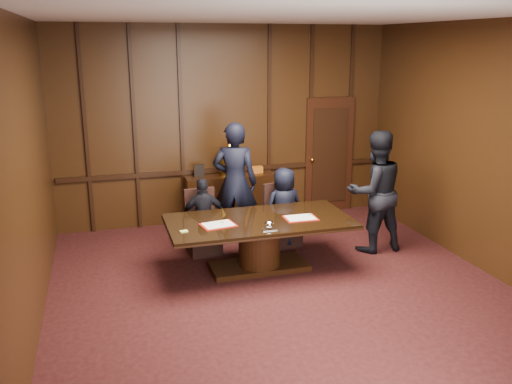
% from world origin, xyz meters
% --- Properties ---
extents(room, '(7.00, 7.04, 3.50)m').
position_xyz_m(room, '(0.07, 0.14, 1.72)').
color(room, black).
rests_on(room, ground).
extents(sideboard, '(1.60, 0.45, 1.54)m').
position_xyz_m(sideboard, '(0.00, 3.26, 0.49)').
color(sideboard, black).
rests_on(sideboard, ground).
extents(conference_table, '(2.62, 1.32, 0.76)m').
position_xyz_m(conference_table, '(-0.09, 1.10, 0.51)').
color(conference_table, black).
rests_on(conference_table, ground).
extents(folder_left, '(0.51, 0.40, 0.02)m').
position_xyz_m(folder_left, '(-0.71, 1.01, 0.77)').
color(folder_left, '#A5190F').
rests_on(folder_left, conference_table).
extents(folder_right, '(0.47, 0.34, 0.02)m').
position_xyz_m(folder_right, '(0.48, 0.97, 0.77)').
color(folder_right, '#A5190F').
rests_on(folder_right, conference_table).
extents(inkstand, '(0.20, 0.14, 0.12)m').
position_xyz_m(inkstand, '(-0.09, 0.65, 0.81)').
color(inkstand, white).
rests_on(inkstand, conference_table).
extents(notepad, '(0.11, 0.08, 0.01)m').
position_xyz_m(notepad, '(-1.21, 0.88, 0.77)').
color(notepad, '#E0DD6D').
rests_on(notepad, conference_table).
extents(chair_left, '(0.51, 0.51, 0.99)m').
position_xyz_m(chair_left, '(-0.75, 1.98, 0.29)').
color(chair_left, black).
rests_on(chair_left, ground).
extents(chair_right, '(0.57, 0.57, 0.99)m').
position_xyz_m(chair_right, '(0.55, 1.98, 0.29)').
color(chair_right, black).
rests_on(chair_right, ground).
extents(signatory_left, '(0.73, 0.34, 1.21)m').
position_xyz_m(signatory_left, '(-0.74, 1.90, 0.61)').
color(signatory_left, black).
rests_on(signatory_left, ground).
extents(signatory_right, '(0.68, 0.49, 1.29)m').
position_xyz_m(signatory_right, '(0.56, 1.90, 0.65)').
color(signatory_right, black).
rests_on(signatory_right, ground).
extents(witness_left, '(0.85, 0.72, 1.98)m').
position_xyz_m(witness_left, '(-0.14, 2.35, 0.99)').
color(witness_left, black).
rests_on(witness_left, ground).
extents(witness_right, '(0.95, 0.75, 1.91)m').
position_xyz_m(witness_right, '(1.85, 1.35, 0.95)').
color(witness_right, black).
rests_on(witness_right, ground).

